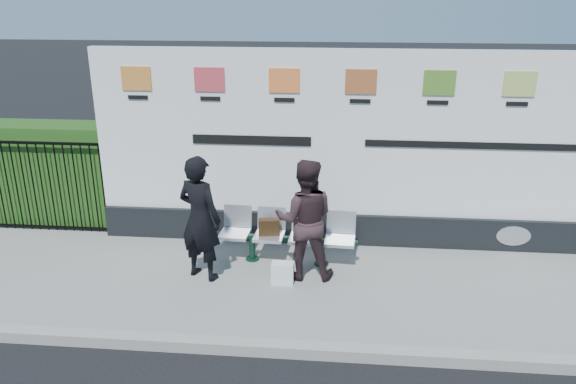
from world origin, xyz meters
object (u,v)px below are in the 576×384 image
object	(u,v)px
bench	(287,249)
woman_right	(305,219)
billboard	(357,164)
woman_left	(200,218)

from	to	relation	value
bench	woman_right	world-z (taller)	woman_right
billboard	woman_left	bearing A→B (deg)	-147.79
billboard	woman_right	world-z (taller)	billboard
billboard	woman_left	size ratio (longest dim) A/B	4.55
woman_right	woman_left	bearing A→B (deg)	4.18
woman_left	billboard	bearing A→B (deg)	-124.28
billboard	woman_left	world-z (taller)	billboard
woman_left	woman_right	world-z (taller)	woman_left
billboard	woman_right	distance (m)	1.45
billboard	woman_right	xyz separation A→B (m)	(-0.71, -1.18, -0.45)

